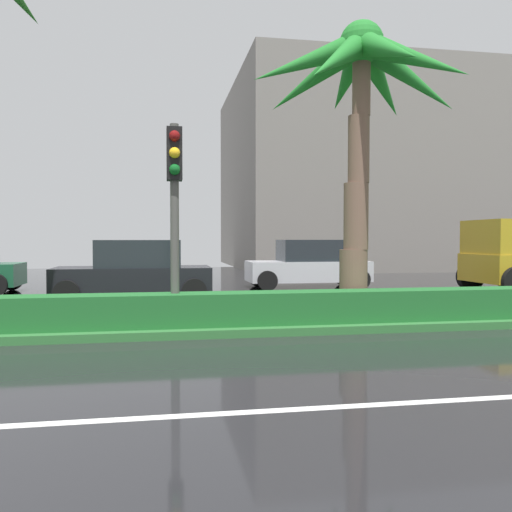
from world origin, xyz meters
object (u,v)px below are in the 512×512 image
object	(u,v)px
palm_tree_centre	(361,89)
traffic_signal_median_right	(175,187)
car_in_traffic_third	(309,265)
car_in_traffic_second	(135,272)

from	to	relation	value
palm_tree_centre	traffic_signal_median_right	world-z (taller)	palm_tree_centre
car_in_traffic_third	traffic_signal_median_right	bearing A→B (deg)	59.91
traffic_signal_median_right	car_in_traffic_second	world-z (taller)	traffic_signal_median_right
palm_tree_centre	car_in_traffic_second	bearing A→B (deg)	134.43
palm_tree_centre	car_in_traffic_second	xyz separation A→B (m)	(-4.77, 4.87, -4.01)
traffic_signal_median_right	car_in_traffic_second	xyz separation A→B (m)	(-0.96, 5.49, -1.87)
palm_tree_centre	traffic_signal_median_right	bearing A→B (deg)	-170.70
car_in_traffic_second	car_in_traffic_third	world-z (taller)	same
palm_tree_centre	car_in_traffic_third	xyz separation A→B (m)	(1.18, 7.99, -4.01)
car_in_traffic_third	palm_tree_centre	bearing A→B (deg)	81.61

